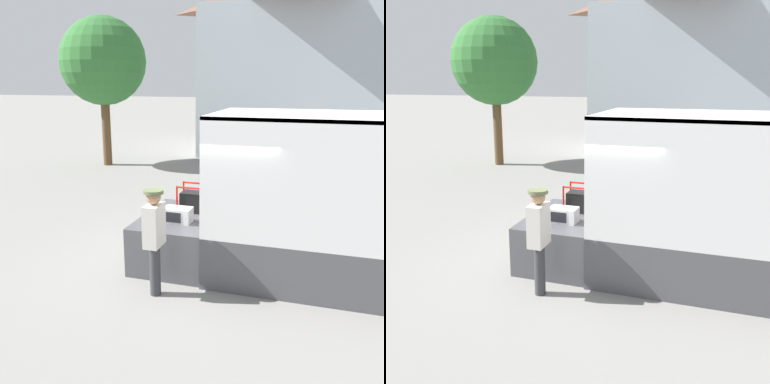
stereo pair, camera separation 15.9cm
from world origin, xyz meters
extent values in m
plane|color=gray|center=(0.00, 0.00, 0.00)|extent=(160.00, 160.00, 0.00)
cube|color=#4C4C51|center=(2.57, 0.00, 0.46)|extent=(5.14, 2.23, 0.91)
cube|color=white|center=(2.57, 1.08, 1.92)|extent=(5.14, 0.06, 2.02)
cube|color=white|center=(2.57, -1.08, 1.92)|extent=(5.14, 0.06, 2.02)
cube|color=white|center=(2.57, 0.00, 2.90)|extent=(5.14, 2.23, 0.06)
cylinder|color=orange|center=(1.70, 0.21, 1.11)|extent=(0.32, 0.32, 0.40)
cube|color=#4C4C51|center=(-0.71, 0.00, 0.46)|extent=(1.42, 2.11, 0.91)
cube|color=white|center=(-0.63, -0.38, 1.05)|extent=(0.52, 0.33, 0.28)
cube|color=black|center=(-0.68, -0.55, 1.05)|extent=(0.33, 0.01, 0.19)
cube|color=black|center=(-0.56, 0.36, 1.11)|extent=(0.46, 0.37, 0.40)
cylinder|color=slate|center=(-0.38, 0.36, 1.13)|extent=(0.17, 0.20, 0.20)
cylinder|color=red|center=(-0.83, 0.15, 1.19)|extent=(0.04, 0.04, 0.55)
cylinder|color=red|center=(-0.30, 0.15, 1.19)|extent=(0.04, 0.04, 0.55)
cylinder|color=red|center=(-0.83, 0.57, 1.19)|extent=(0.04, 0.04, 0.55)
cylinder|color=red|center=(-0.30, 0.57, 1.19)|extent=(0.04, 0.04, 0.55)
cylinder|color=red|center=(-0.56, 0.15, 1.45)|extent=(0.54, 0.04, 0.04)
cylinder|color=red|center=(-0.56, 0.57, 1.45)|extent=(0.54, 0.04, 0.04)
cylinder|color=#38383D|center=(-0.64, -1.49, 0.44)|extent=(0.18, 0.18, 0.87)
cube|color=beige|center=(-0.64, -1.49, 1.22)|extent=(0.24, 0.44, 0.69)
sphere|color=tan|center=(-0.64, -1.49, 1.68)|extent=(0.24, 0.24, 0.24)
cylinder|color=#606B47|center=(-0.64, -1.49, 1.78)|extent=(0.32, 0.32, 0.06)
cube|color=#A8B2BC|center=(0.69, 14.44, 3.32)|extent=(8.86, 6.78, 6.65)
cylinder|color=brown|center=(-6.82, 8.44, 1.32)|extent=(0.36, 0.36, 2.64)
sphere|color=#337033|center=(-6.82, 8.44, 4.20)|extent=(3.46, 3.46, 3.46)
camera|label=1|loc=(1.86, -7.50, 3.47)|focal=40.00mm
camera|label=2|loc=(2.01, -7.46, 3.47)|focal=40.00mm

